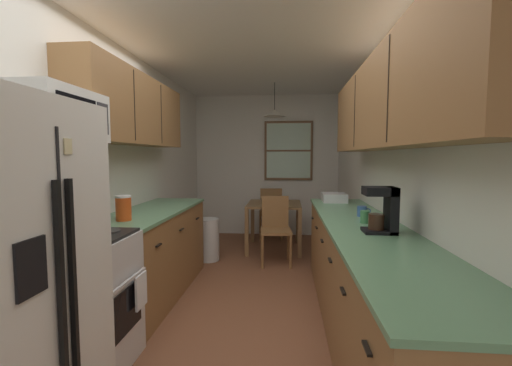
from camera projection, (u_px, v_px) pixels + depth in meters
name	position (u px, v px, depth m)	size (l,w,h in m)	color
ground_plane	(251.00, 289.00, 3.62)	(12.00, 12.00, 0.00)	brown
wall_left	(129.00, 172.00, 3.65)	(0.10, 9.00, 2.55)	silver
wall_right	(382.00, 173.00, 3.40)	(0.10, 9.00, 2.55)	silver
wall_back	(266.00, 166.00, 6.15)	(4.40, 0.10, 2.55)	silver
ceiling_slab	(251.00, 44.00, 3.42)	(4.40, 9.00, 0.08)	white
stove_range	(81.00, 301.00, 2.23)	(0.66, 0.58, 1.10)	silver
microwave_over_range	(56.00, 115.00, 2.14)	(0.39, 0.64, 0.34)	white
counter_left	(153.00, 253.00, 3.44)	(0.64, 1.85, 0.90)	olive
upper_cabinets_left	(133.00, 110.00, 3.29)	(0.33, 1.93, 0.67)	olive
counter_right	(365.00, 281.00, 2.65)	(0.64, 3.33, 0.90)	olive
upper_cabinets_right	(390.00, 102.00, 2.48)	(0.33, 3.01, 0.69)	olive
dining_table	(274.00, 211.00, 5.14)	(0.81, 0.87, 0.72)	brown
dining_chair_near	(276.00, 226.00, 4.51)	(0.43, 0.43, 0.90)	olive
dining_chair_far	(271.00, 211.00, 5.80)	(0.43, 0.43, 0.90)	olive
pendant_light	(275.00, 113.00, 5.03)	(0.33, 0.33, 0.51)	black
back_window	(288.00, 151.00, 6.02)	(0.87, 0.05, 1.06)	brown
trash_bin	(209.00, 239.00, 4.63)	(0.29, 0.29, 0.58)	silver
storage_canister	(123.00, 208.00, 2.82)	(0.13, 0.13, 0.21)	#D84C19
dish_towel	(141.00, 291.00, 2.34)	(0.02, 0.16, 0.24)	white
coffee_maker	(384.00, 209.00, 2.35)	(0.22, 0.18, 0.33)	black
mug_by_coffeemaker	(365.00, 217.00, 2.71)	(0.11, 0.07, 0.10)	#3F7F4C
mug_spare	(362.00, 211.00, 3.01)	(0.12, 0.08, 0.09)	#335999
dish_rack	(334.00, 197.00, 4.00)	(0.28, 0.34, 0.10)	silver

